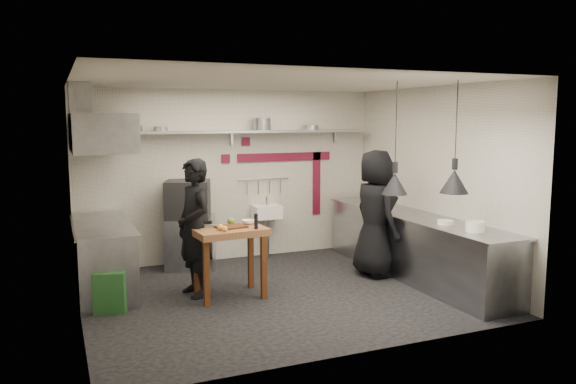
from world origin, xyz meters
name	(u,v)px	position (x,y,z in m)	size (l,w,h in m)	color
floor	(279,293)	(0.00, 0.00, 0.00)	(5.00, 5.00, 0.00)	black
ceiling	(278,82)	(0.00, 0.00, 2.80)	(5.00, 5.00, 0.00)	beige
wall_back	(231,175)	(0.00, 2.10, 1.40)	(5.00, 0.04, 2.80)	beige
wall_front	(359,216)	(0.00, -2.10, 1.40)	(5.00, 0.04, 2.80)	beige
wall_left	(75,201)	(-2.50, 0.00, 1.40)	(0.04, 4.20, 2.80)	beige
wall_right	(435,182)	(2.50, 0.00, 1.40)	(0.04, 4.20, 2.80)	beige
red_band_horiz	(285,157)	(0.95, 2.08, 1.68)	(1.70, 0.02, 0.14)	maroon
red_band_vert	(316,183)	(1.55, 2.08, 1.20)	(0.14, 0.02, 1.10)	maroon
red_tile_a	(246,142)	(0.25, 2.08, 1.95)	(0.14, 0.02, 0.14)	maroon
red_tile_b	(226,159)	(-0.10, 2.08, 1.68)	(0.14, 0.02, 0.14)	maroon
back_shelf	(234,132)	(0.00, 1.92, 2.12)	(4.60, 0.34, 0.04)	gray
shelf_bracket_left	(110,139)	(-1.90, 2.07, 2.02)	(0.04, 0.06, 0.24)	gray
shelf_bracket_mid	(232,138)	(0.00, 2.07, 2.02)	(0.04, 0.06, 0.24)	gray
shelf_bracket_right	(335,136)	(1.90, 2.07, 2.02)	(0.04, 0.06, 0.24)	gray
pan_far_left	(134,128)	(-1.57, 1.92, 2.19)	(0.27, 0.27, 0.09)	gray
pan_mid_left	(161,129)	(-1.17, 1.92, 2.18)	(0.21, 0.21, 0.07)	gray
stock_pot	(262,124)	(0.48, 1.92, 2.24)	(0.29, 0.29, 0.20)	gray
pan_right	(311,127)	(1.36, 1.92, 2.18)	(0.27, 0.27, 0.08)	gray
oven_stand	(191,242)	(-0.78, 1.79, 0.40)	(0.73, 0.67, 0.80)	gray
combi_oven	(188,199)	(-0.81, 1.77, 1.09)	(0.66, 0.61, 0.58)	black
oven_door	(192,202)	(-0.81, 1.50, 1.09)	(0.46, 0.03, 0.46)	maroon
oven_glass	(194,201)	(-0.78, 1.50, 1.09)	(0.33, 0.01, 0.34)	black
hand_sink	(267,212)	(0.55, 1.92, 0.78)	(0.46, 0.34, 0.22)	white
sink_tap	(267,201)	(0.55, 1.92, 0.96)	(0.03, 0.03, 0.14)	gray
sink_drain	(268,238)	(0.55, 1.88, 0.34)	(0.06, 0.06, 0.66)	gray
utensil_rail	(264,179)	(0.55, 2.06, 1.32)	(0.02, 0.02, 0.90)	gray
counter_right	(414,247)	(2.15, 0.00, 0.45)	(0.70, 3.80, 0.90)	gray
counter_right_top	(414,216)	(2.15, 0.00, 0.92)	(0.76, 3.90, 0.03)	gray
plate_stack	(475,226)	(2.12, -1.32, 1.00)	(0.23, 0.23, 0.13)	white
small_bowl_right	(446,222)	(2.10, -0.77, 0.96)	(0.22, 0.22, 0.05)	white
counter_left	(103,258)	(-2.15, 1.05, 0.45)	(0.70, 1.90, 0.90)	gray
counter_left_top	(102,225)	(-2.15, 1.05, 0.92)	(0.76, 2.00, 0.03)	gray
extractor_hood	(101,132)	(-2.10, 1.05, 2.15)	(0.78, 1.60, 0.50)	gray
hood_duct	(80,102)	(-2.35, 1.05, 2.55)	(0.28, 0.28, 0.50)	gray
green_bin	(111,290)	(-2.13, 0.18, 0.25)	(0.37, 0.37, 0.50)	#1E4E21
prep_table	(230,262)	(-0.64, 0.14, 0.46)	(0.92, 0.64, 0.92)	#8E5D39
cutting_board	(231,227)	(-0.61, 0.14, 0.93)	(0.37, 0.26, 0.03)	#542A13
pepper_mill	(256,221)	(-0.34, -0.06, 1.02)	(0.05, 0.05, 0.20)	black
lemon_a	(220,227)	(-0.79, 0.03, 0.96)	(0.08, 0.08, 0.08)	gold
lemon_b	(225,229)	(-0.76, -0.08, 0.96)	(0.07, 0.07, 0.07)	gold
veg_ball	(231,221)	(-0.56, 0.33, 0.97)	(0.10, 0.10, 0.10)	#5A7F2C
steel_tray	(210,226)	(-0.85, 0.28, 0.94)	(0.18, 0.12, 0.03)	gray
bowl	(248,222)	(-0.32, 0.30, 0.95)	(0.18, 0.18, 0.06)	white
heat_lamp_near	(396,138)	(1.31, -0.72, 2.08)	(0.33, 0.33, 1.43)	black
heat_lamp_far	(456,137)	(1.89, -1.17, 2.10)	(0.36, 0.36, 1.39)	black
chef_left	(194,228)	(-1.05, 0.37, 0.91)	(0.66, 0.44, 1.82)	black
chef_right	(375,213)	(1.65, 0.28, 0.94)	(0.92, 0.60, 1.88)	black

